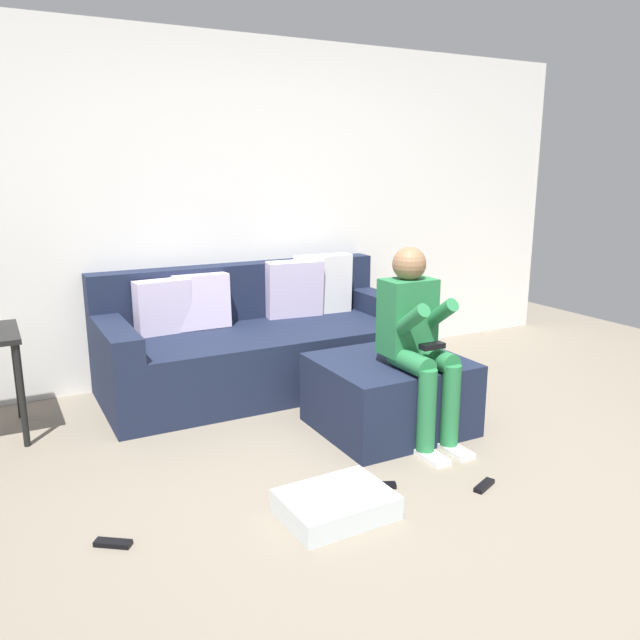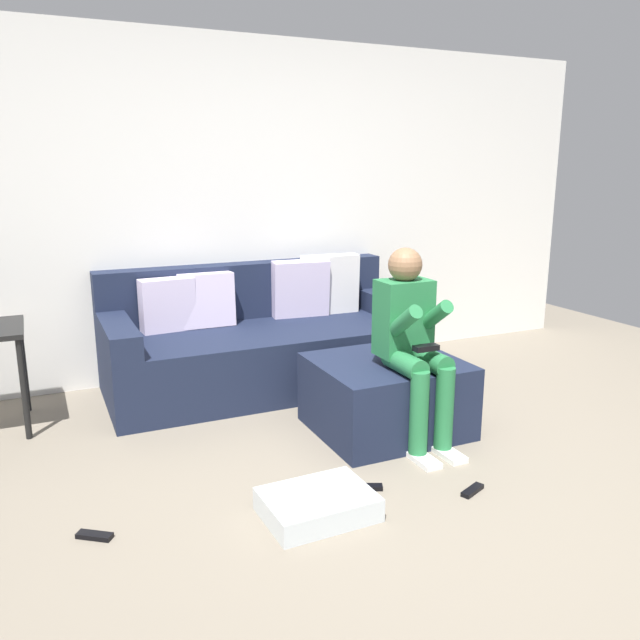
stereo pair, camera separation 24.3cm
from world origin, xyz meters
The scene contains 9 objects.
ground_plane centered at (0.00, 0.00, 0.00)m, with size 7.50×7.50×0.00m, color slate.
wall_back centered at (0.00, 2.44, 1.23)m, with size 5.77×0.10×2.46m, color silver.
couch_sectional centered at (-0.18, 1.99, 0.32)m, with size 2.18×0.95×0.89m.
ottoman centered at (0.22, 0.89, 0.22)m, with size 0.83×0.75×0.43m, color #192138.
person_seated centered at (0.26, 0.70, 0.62)m, with size 0.30×0.58×1.11m.
storage_bin centered at (-0.55, 0.17, 0.05)m, with size 0.49×0.36×0.11m, color silver.
remote_near_ottoman centered at (0.22, 0.05, 0.01)m, with size 0.15×0.04×0.02m, color black.
remote_by_storage_bin centered at (-0.25, 0.30, 0.01)m, with size 0.18×0.05×0.02m, color black.
remote_under_side_table centered at (-1.50, 0.40, 0.01)m, with size 0.16×0.05×0.02m, color black.
Camera 1 is at (-1.84, -2.09, 1.54)m, focal length 35.71 mm.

